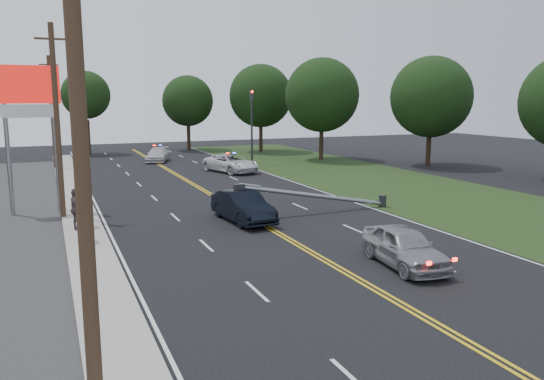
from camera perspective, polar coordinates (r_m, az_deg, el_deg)
name	(u,v)px	position (r m, az deg, el deg)	size (l,w,h in m)	color
ground	(326,261)	(20.94, 5.88, -7.64)	(120.00, 120.00, 0.00)	black
sidewalk	(82,224)	(28.19, -19.75, -3.48)	(1.80, 70.00, 0.12)	#A49E94
grass_verge	(433,195)	(36.50, 16.98, -0.49)	(12.00, 80.00, 0.01)	black
centerline_yellow	(240,211)	(29.80, -3.42, -2.31)	(0.36, 80.00, 0.00)	gold
pylon_sign	(29,104)	(31.48, -24.68, 8.45)	(3.20, 0.35, 8.00)	gray
traffic_signal	(252,120)	(50.81, -2.19, 7.48)	(0.28, 0.41, 7.05)	#2D2D30
fallen_streetlight	(324,196)	(29.50, 5.57, -0.67)	(9.36, 0.44, 1.91)	#2D2D30
utility_pole_near	(82,169)	(9.56, -19.76, 2.17)	(1.60, 0.28, 10.00)	#382619
utility_pole_mid	(57,122)	(29.50, -22.11, 6.81)	(1.60, 0.28, 10.00)	#382619
utility_pole_far	(52,112)	(51.49, -22.60, 7.76)	(1.60, 0.28, 10.00)	#382619
tree_6	(86,95)	(63.89, -19.39, 9.61)	(5.36, 5.36, 9.35)	black
tree_7	(188,101)	(66.13, -9.05, 9.44)	(6.15, 6.15, 9.06)	black
tree_8	(261,96)	(63.27, -1.22, 10.09)	(7.39, 7.39, 10.27)	black
tree_9	(322,95)	(54.90, 5.40, 10.13)	(7.51, 7.51, 10.37)	black
tree_13	(431,97)	(51.58, 16.74, 9.56)	(7.44, 7.44, 10.13)	black
crashed_sedan	(243,206)	(27.26, -3.15, -1.78)	(1.68, 4.80, 1.58)	black
waiting_sedan	(404,246)	(20.69, 14.03, -5.91)	(1.79, 4.44, 1.51)	#929499
emergency_a	(231,163)	(45.76, -4.42, 2.90)	(2.58, 5.59, 1.55)	silver
emergency_b	(158,155)	(54.52, -12.20, 3.71)	(1.90, 4.68, 1.36)	silver
bystander_a	(86,223)	(24.35, -19.35, -3.39)	(0.59, 0.39, 1.63)	#27272F
bystander_b	(84,222)	(24.37, -19.60, -3.27)	(0.84, 0.66, 1.73)	silver
bystander_c	(85,210)	(27.18, -19.52, -2.05)	(1.06, 0.61, 1.64)	#171B3A
bystander_d	(75,209)	(26.68, -20.38, -1.94)	(1.16, 0.48, 1.98)	#544543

